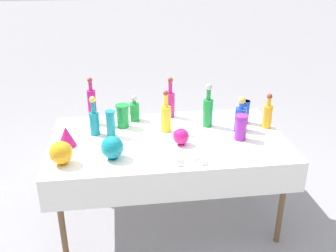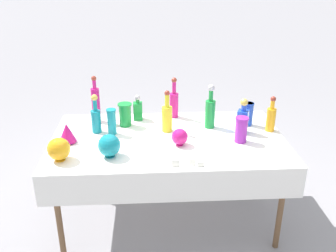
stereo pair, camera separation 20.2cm
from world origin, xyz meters
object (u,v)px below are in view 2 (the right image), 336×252
slender_vase_1 (125,114)px  slender_vase_2 (241,129)px  tall_bottle_3 (210,111)px  round_bowl_0 (180,137)px  fluted_vase_0 (67,133)px  cardboard_box_behind_left (192,151)px  square_decanter_1 (243,118)px  tall_bottle_0 (168,117)px  tall_bottle_2 (174,102)px  tall_bottle_5 (271,117)px  slender_vase_0 (248,113)px  slender_vase_3 (112,121)px  tall_bottle_1 (96,103)px  round_bowl_2 (59,149)px  round_bowl_1 (109,145)px  square_decanter_0 (138,109)px  tall_bottle_4 (96,118)px  cardboard_box_behind_right (135,143)px

slender_vase_1 → slender_vase_2: size_ratio=0.97×
tall_bottle_3 → round_bowl_0: (-0.28, -0.32, -0.08)m
fluted_vase_0 → cardboard_box_behind_left: fluted_vase_0 is taller
square_decanter_1 → tall_bottle_0: bearing=174.3°
cardboard_box_behind_left → tall_bottle_2: bearing=-114.6°
tall_bottle_5 → slender_vase_0: size_ratio=1.50×
tall_bottle_5 → tall_bottle_3: bearing=168.8°
tall_bottle_5 → slender_vase_3: 1.28m
tall_bottle_2 → tall_bottle_5: (0.76, -0.34, -0.02)m
tall_bottle_1 → round_bowl_2: tall_bottle_1 is taller
square_decanter_1 → round_bowl_2: bearing=-164.4°
tall_bottle_5 → round_bowl_2: tall_bottle_5 is taller
tall_bottle_0 → square_decanter_1: size_ratio=1.20×
tall_bottle_0 → fluted_vase_0: bearing=-167.8°
square_decanter_1 → tall_bottle_2: bearing=145.6°
fluted_vase_0 → tall_bottle_5: bearing=4.6°
round_bowl_1 → tall_bottle_1: bearing=104.1°
tall_bottle_3 → square_decanter_0: (-0.60, 0.20, -0.05)m
round_bowl_0 → square_decanter_1: bearing=20.9°
round_bowl_0 → fluted_vase_0: bearing=173.8°
tall_bottle_4 → slender_vase_2: (1.12, -0.24, -0.02)m
round_bowl_2 → fluted_vase_0: bearing=89.2°
tall_bottle_3 → slender_vase_3: tall_bottle_3 is taller
round_bowl_1 → cardboard_box_behind_right: (0.12, 1.41, -0.69)m
tall_bottle_1 → square_decanter_0: bearing=3.3°
tall_bottle_3 → tall_bottle_2: bearing=139.1°
tall_bottle_0 → round_bowl_1: 0.60m
slender_vase_0 → square_decanter_1: bearing=-120.4°
square_decanter_0 → fluted_vase_0: size_ratio=1.43×
cardboard_box_behind_right → tall_bottle_3: bearing=-54.9°
square_decanter_1 → slender_vase_3: size_ratio=1.37×
cardboard_box_behind_left → square_decanter_1: bearing=-72.2°
square_decanter_1 → slender_vase_1: (-0.95, 0.19, -0.02)m
tall_bottle_1 → round_bowl_1: (0.16, -0.65, -0.08)m
slender_vase_1 → tall_bottle_0: bearing=-21.0°
tall_bottle_3 → round_bowl_2: bearing=-156.1°
tall_bottle_4 → cardboard_box_behind_left: bearing=42.5°
tall_bottle_1 → tall_bottle_2: bearing=5.0°
slender_vase_0 → round_bowl_1: bearing=-156.1°
square_decanter_0 → slender_vase_0: (0.93, -0.18, 0.01)m
tall_bottle_5 → slender_vase_1: (-1.18, 0.17, -0.01)m
tall_bottle_4 → cardboard_box_behind_right: size_ratio=0.60×
tall_bottle_0 → fluted_vase_0: (-0.77, -0.17, -0.04)m
tall_bottle_1 → slender_vase_1: (0.25, -0.11, -0.06)m
square_decanter_1 → cardboard_box_behind_left: bearing=107.8°
tall_bottle_5 → slender_vase_2: bearing=-146.6°
tall_bottle_0 → tall_bottle_2: 0.31m
square_decanter_1 → slender_vase_2: 0.18m
slender_vase_1 → tall_bottle_1: bearing=156.7°
fluted_vase_0 → round_bowl_1: round_bowl_1 is taller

